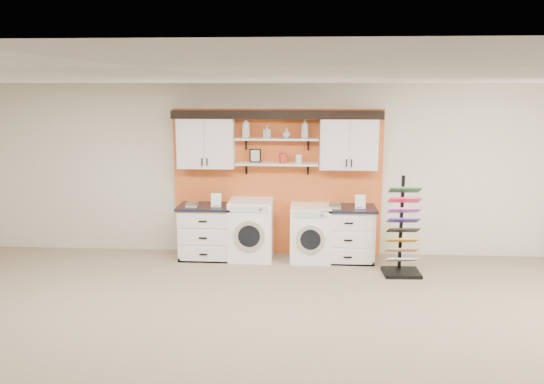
# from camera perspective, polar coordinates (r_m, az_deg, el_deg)

# --- Properties ---
(floor) EXTENTS (10.00, 10.00, 0.00)m
(floor) POSITION_cam_1_polar(r_m,az_deg,el_deg) (5.36, -1.80, -19.57)
(floor) COLOR #88735C
(floor) RESTS_ON ground
(ceiling) EXTENTS (10.00, 10.00, 0.00)m
(ceiling) POSITION_cam_1_polar(r_m,az_deg,el_deg) (4.60, -2.02, 11.93)
(ceiling) COLOR white
(ceiling) RESTS_ON wall_back
(wall_back) EXTENTS (10.00, 0.00, 10.00)m
(wall_back) POSITION_cam_1_polar(r_m,az_deg,el_deg) (8.69, 0.58, 2.38)
(wall_back) COLOR beige
(wall_back) RESTS_ON floor
(accent_panel) EXTENTS (3.40, 0.07, 2.40)m
(accent_panel) POSITION_cam_1_polar(r_m,az_deg,el_deg) (8.69, 0.57, 1.04)
(accent_panel) COLOR #D55C24
(accent_panel) RESTS_ON wall_back
(upper_cabinet_left) EXTENTS (0.90, 0.35, 0.84)m
(upper_cabinet_left) POSITION_cam_1_polar(r_m,az_deg,el_deg) (8.56, -7.09, 5.39)
(upper_cabinet_left) COLOR white
(upper_cabinet_left) RESTS_ON wall_back
(upper_cabinet_right) EXTENTS (0.90, 0.35, 0.84)m
(upper_cabinet_right) POSITION_cam_1_polar(r_m,az_deg,el_deg) (8.44, 8.23, 5.28)
(upper_cabinet_right) COLOR white
(upper_cabinet_right) RESTS_ON wall_back
(shelf_lower) EXTENTS (1.32, 0.28, 0.03)m
(shelf_lower) POSITION_cam_1_polar(r_m,az_deg,el_deg) (8.48, 0.51, 3.04)
(shelf_lower) COLOR white
(shelf_lower) RESTS_ON wall_back
(shelf_upper) EXTENTS (1.32, 0.28, 0.03)m
(shelf_upper) POSITION_cam_1_polar(r_m,az_deg,el_deg) (8.43, 0.52, 5.73)
(shelf_upper) COLOR white
(shelf_upper) RESTS_ON wall_back
(crown_molding) EXTENTS (3.30, 0.41, 0.13)m
(crown_molding) POSITION_cam_1_polar(r_m,az_deg,el_deg) (8.41, 0.53, 8.43)
(crown_molding) COLOR black
(crown_molding) RESTS_ON wall_back
(picture_frame) EXTENTS (0.18, 0.02, 0.22)m
(picture_frame) POSITION_cam_1_polar(r_m,az_deg,el_deg) (8.53, -1.82, 3.93)
(picture_frame) COLOR black
(picture_frame) RESTS_ON shelf_lower
(canister_red) EXTENTS (0.11, 0.11, 0.16)m
(canister_red) POSITION_cam_1_polar(r_m,az_deg,el_deg) (8.46, 1.19, 3.67)
(canister_red) COLOR red
(canister_red) RESTS_ON shelf_lower
(canister_cream) EXTENTS (0.10, 0.10, 0.14)m
(canister_cream) POSITION_cam_1_polar(r_m,az_deg,el_deg) (8.45, 2.89, 3.58)
(canister_cream) COLOR silver
(canister_cream) RESTS_ON shelf_lower
(base_cabinet_left) EXTENTS (0.89, 0.66, 0.87)m
(base_cabinet_left) POSITION_cam_1_polar(r_m,az_deg,el_deg) (8.68, -7.04, -4.23)
(base_cabinet_left) COLOR white
(base_cabinet_left) RESTS_ON floor
(base_cabinet_right) EXTENTS (0.90, 0.66, 0.88)m
(base_cabinet_right) POSITION_cam_1_polar(r_m,az_deg,el_deg) (8.56, 8.04, -4.45)
(base_cabinet_right) COLOR white
(base_cabinet_right) RESTS_ON floor
(washer) EXTENTS (0.69, 0.71, 0.97)m
(washer) POSITION_cam_1_polar(r_m,az_deg,el_deg) (8.56, -2.25, -4.04)
(washer) COLOR white
(washer) RESTS_ON floor
(dryer) EXTENTS (0.64, 0.71, 0.89)m
(dryer) POSITION_cam_1_polar(r_m,az_deg,el_deg) (8.53, 4.14, -4.39)
(dryer) COLOR white
(dryer) RESTS_ON floor
(sample_rack) EXTENTS (0.55, 0.46, 1.47)m
(sample_rack) POSITION_cam_1_polar(r_m,az_deg,el_deg) (8.08, 13.84, -5.30)
(sample_rack) COLOR black
(sample_rack) RESTS_ON floor
(soap_bottle_a) EXTENTS (0.18, 0.18, 0.34)m
(soap_bottle_a) POSITION_cam_1_polar(r_m,az_deg,el_deg) (8.45, -2.83, 6.98)
(soap_bottle_a) COLOR silver
(soap_bottle_a) RESTS_ON shelf_upper
(soap_bottle_b) EXTENTS (0.13, 0.13, 0.20)m
(soap_bottle_b) POSITION_cam_1_polar(r_m,az_deg,el_deg) (8.43, -0.54, 6.51)
(soap_bottle_b) COLOR silver
(soap_bottle_b) RESTS_ON shelf_upper
(soap_bottle_c) EXTENTS (0.16, 0.16, 0.15)m
(soap_bottle_c) POSITION_cam_1_polar(r_m,az_deg,el_deg) (8.41, 1.56, 6.34)
(soap_bottle_c) COLOR silver
(soap_bottle_c) RESTS_ON shelf_upper
(soap_bottle_d) EXTENTS (0.16, 0.16, 0.31)m
(soap_bottle_d) POSITION_cam_1_polar(r_m,az_deg,el_deg) (8.40, 3.55, 6.86)
(soap_bottle_d) COLOR silver
(soap_bottle_d) RESTS_ON shelf_upper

